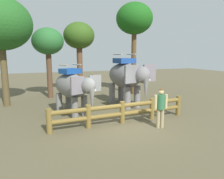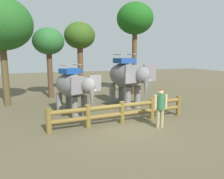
{
  "view_description": "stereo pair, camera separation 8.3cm",
  "coord_description": "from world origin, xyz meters",
  "px_view_note": "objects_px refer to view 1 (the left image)",
  "views": [
    {
      "loc": [
        -3.75,
        -8.41,
        3.25
      ],
      "look_at": [
        0.0,
        1.63,
        1.4
      ],
      "focal_mm": 33.0,
      "sensor_mm": 36.0,
      "label": 1
    },
    {
      "loc": [
        -3.67,
        -8.44,
        3.25
      ],
      "look_at": [
        0.0,
        1.63,
        1.4
      ],
      "focal_mm": 33.0,
      "sensor_mm": 36.0,
      "label": 2
    }
  ],
  "objects_px": {
    "tree_far_left": "(48,43)",
    "tree_deep_back": "(0,24)",
    "tree_far_right": "(134,20)",
    "tourist_woman_in_black": "(161,105)",
    "log_fence": "(122,111)",
    "tree_back_center": "(79,38)",
    "elephant_near_left": "(73,87)",
    "elephant_center": "(126,77)"
  },
  "relations": [
    {
      "from": "tree_far_left",
      "to": "tree_deep_back",
      "type": "relative_size",
      "value": 0.78
    },
    {
      "from": "tree_far_left",
      "to": "tree_far_right",
      "type": "distance_m",
      "value": 6.82
    },
    {
      "from": "tree_far_left",
      "to": "tree_far_right",
      "type": "height_order",
      "value": "tree_far_right"
    },
    {
      "from": "tree_far_right",
      "to": "tourist_woman_in_black",
      "type": "bearing_deg",
      "value": -107.62
    },
    {
      "from": "log_fence",
      "to": "tree_far_left",
      "type": "bearing_deg",
      "value": 110.8
    },
    {
      "from": "tourist_woman_in_black",
      "to": "tree_deep_back",
      "type": "bearing_deg",
      "value": 135.56
    },
    {
      "from": "tree_back_center",
      "to": "tree_deep_back",
      "type": "distance_m",
      "value": 6.08
    },
    {
      "from": "log_fence",
      "to": "tree_far_right",
      "type": "xyz_separation_m",
      "value": [
        3.74,
        6.42,
        5.25
      ]
    },
    {
      "from": "log_fence",
      "to": "tree_back_center",
      "type": "relative_size",
      "value": 1.19
    },
    {
      "from": "elephant_near_left",
      "to": "tree_far_left",
      "type": "height_order",
      "value": "tree_far_left"
    },
    {
      "from": "tree_far_left",
      "to": "tree_deep_back",
      "type": "height_order",
      "value": "tree_deep_back"
    },
    {
      "from": "log_fence",
      "to": "tree_far_left",
      "type": "xyz_separation_m",
      "value": [
        -2.77,
        7.29,
        3.44
      ]
    },
    {
      "from": "elephant_near_left",
      "to": "tree_back_center",
      "type": "bearing_deg",
      "value": 75.06
    },
    {
      "from": "elephant_center",
      "to": "elephant_near_left",
      "type": "bearing_deg",
      "value": -165.0
    },
    {
      "from": "elephant_near_left",
      "to": "tree_far_left",
      "type": "xyz_separation_m",
      "value": [
        -0.83,
        5.2,
        2.51
      ]
    },
    {
      "from": "log_fence",
      "to": "elephant_near_left",
      "type": "relative_size",
      "value": 2.15
    },
    {
      "from": "log_fence",
      "to": "tree_back_center",
      "type": "distance_m",
      "value": 9.38
    },
    {
      "from": "elephant_center",
      "to": "tourist_woman_in_black",
      "type": "relative_size",
      "value": 2.19
    },
    {
      "from": "log_fence",
      "to": "tourist_woman_in_black",
      "type": "xyz_separation_m",
      "value": [
        1.34,
        -1.16,
        0.42
      ]
    },
    {
      "from": "elephant_center",
      "to": "tree_far_right",
      "type": "relative_size",
      "value": 0.54
    },
    {
      "from": "tree_far_left",
      "to": "tree_deep_back",
      "type": "distance_m",
      "value": 3.39
    },
    {
      "from": "log_fence",
      "to": "tree_back_center",
      "type": "height_order",
      "value": "tree_back_center"
    },
    {
      "from": "elephant_center",
      "to": "tree_deep_back",
      "type": "bearing_deg",
      "value": 160.23
    },
    {
      "from": "log_fence",
      "to": "tree_deep_back",
      "type": "distance_m",
      "value": 9.02
    },
    {
      "from": "tourist_woman_in_black",
      "to": "tree_far_right",
      "type": "relative_size",
      "value": 0.25
    },
    {
      "from": "tree_back_center",
      "to": "tree_far_right",
      "type": "distance_m",
      "value": 4.66
    },
    {
      "from": "tree_far_right",
      "to": "tree_deep_back",
      "type": "height_order",
      "value": "tree_far_right"
    },
    {
      "from": "tree_back_center",
      "to": "tree_far_right",
      "type": "xyz_separation_m",
      "value": [
        3.97,
        -2.08,
        1.28
      ]
    },
    {
      "from": "elephant_near_left",
      "to": "tree_back_center",
      "type": "height_order",
      "value": "tree_back_center"
    },
    {
      "from": "log_fence",
      "to": "tourist_woman_in_black",
      "type": "bearing_deg",
      "value": -40.98
    },
    {
      "from": "tree_back_center",
      "to": "tourist_woman_in_black",
      "type": "bearing_deg",
      "value": -80.82
    },
    {
      "from": "tree_far_left",
      "to": "tree_far_right",
      "type": "bearing_deg",
      "value": -7.61
    },
    {
      "from": "elephant_center",
      "to": "tree_back_center",
      "type": "distance_m",
      "value": 6.37
    },
    {
      "from": "log_fence",
      "to": "elephant_near_left",
      "type": "xyz_separation_m",
      "value": [
        -1.93,
        2.09,
        0.93
      ]
    },
    {
      "from": "elephant_near_left",
      "to": "log_fence",
      "type": "bearing_deg",
      "value": -47.19
    },
    {
      "from": "elephant_near_left",
      "to": "tree_far_right",
      "type": "distance_m",
      "value": 8.35
    },
    {
      "from": "elephant_near_left",
      "to": "tree_far_left",
      "type": "distance_m",
      "value": 5.84
    },
    {
      "from": "log_fence",
      "to": "tree_far_left",
      "type": "relative_size",
      "value": 1.35
    },
    {
      "from": "elephant_near_left",
      "to": "tree_far_right",
      "type": "relative_size",
      "value": 0.45
    },
    {
      "from": "tourist_woman_in_black",
      "to": "tree_far_left",
      "type": "distance_m",
      "value": 9.87
    },
    {
      "from": "elephant_center",
      "to": "tree_far_left",
      "type": "relative_size",
      "value": 0.76
    },
    {
      "from": "elephant_center",
      "to": "tree_far_right",
      "type": "bearing_deg",
      "value": 57.42
    }
  ]
}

